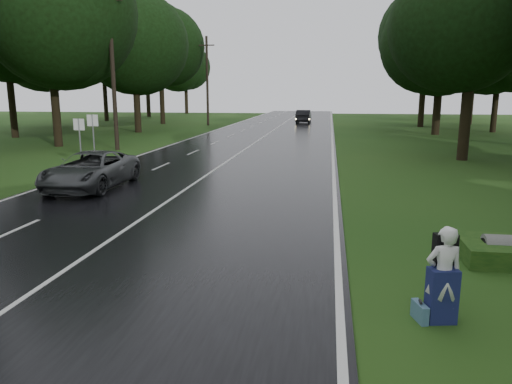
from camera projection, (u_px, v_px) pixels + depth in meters
ground at (77, 264)px, 10.78m from camera, size 160.00×160.00×0.00m
road at (240, 153)px, 30.14m from camera, size 12.00×140.00×0.04m
lane_center at (240, 153)px, 30.13m from camera, size 0.12×140.00×0.01m
grey_car at (91, 170)px, 19.06m from camera, size 2.46×5.20×1.43m
far_car at (304, 116)px, 59.59m from camera, size 1.73×4.88×1.60m
hitchhiker at (443, 278)px, 7.95m from camera, size 0.67×0.63×1.67m
suitcase at (420, 312)px, 8.09m from camera, size 0.24×0.46×0.31m
culvert at (510, 261)px, 10.97m from camera, size 1.23×0.61×0.61m
utility_pole_mid at (117, 150)px, 32.22m from camera, size 1.80×0.28×10.55m
utility_pole_far at (208, 125)px, 56.19m from camera, size 1.80×0.28×10.01m
road_sign_a at (82, 166)px, 25.08m from camera, size 0.59×0.10×2.46m
road_sign_b at (95, 162)px, 26.50m from camera, size 0.62×0.10×2.60m
tree_left_d at (59, 146)px, 34.25m from camera, size 9.96×9.96×15.56m
tree_left_e at (138, 132)px, 46.33m from camera, size 8.97×8.97×14.02m
tree_left_f at (163, 124)px, 58.57m from camera, size 10.57×10.57×16.51m
tree_right_d at (462, 160)px, 27.38m from camera, size 8.81×8.81×13.76m
tree_right_e at (435, 135)px, 43.76m from camera, size 8.94×8.94×13.96m
tree_right_f at (420, 127)px, 53.52m from camera, size 10.95×10.95×17.11m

